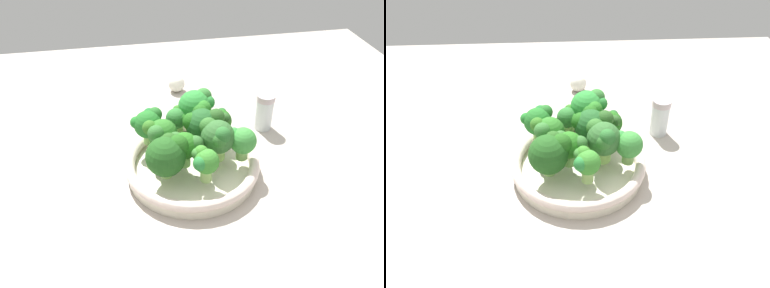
% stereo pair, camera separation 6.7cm
% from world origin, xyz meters
% --- Properties ---
extents(ground_plane, '(1.30, 1.30, 0.03)m').
position_xyz_m(ground_plane, '(0.00, 0.00, -0.01)').
color(ground_plane, '#B2A89C').
extents(bowl, '(0.24, 0.24, 0.03)m').
position_xyz_m(bowl, '(-0.01, -0.04, 0.02)').
color(bowl, '#F0E7CD').
rests_on(bowl, ground_plane).
extents(broccoli_floret_0, '(0.06, 0.06, 0.07)m').
position_xyz_m(broccoli_floret_0, '(0.06, -0.10, 0.08)').
color(broccoli_floret_0, '#8FCE64').
rests_on(broccoli_floret_0, bowl).
extents(broccoli_floret_1, '(0.06, 0.05, 0.07)m').
position_xyz_m(broccoli_floret_1, '(0.01, -0.02, 0.08)').
color(broccoli_floret_1, '#7ABF5B').
rests_on(broccoli_floret_1, bowl).
extents(broccoli_floret_2, '(0.08, 0.06, 0.07)m').
position_xyz_m(broccoli_floret_2, '(-0.03, -0.08, 0.08)').
color(broccoli_floret_2, '#76B84E').
rests_on(broccoli_floret_2, bowl).
extents(broccoli_floret_3, '(0.05, 0.05, 0.05)m').
position_xyz_m(broccoli_floret_3, '(-0.07, -0.10, 0.07)').
color(broccoli_floret_3, '#7BB259').
rests_on(broccoli_floret_3, bowl).
extents(broccoli_floret_4, '(0.05, 0.05, 0.06)m').
position_xyz_m(broccoli_floret_4, '(-0.09, -0.02, 0.07)').
color(broccoli_floret_4, '#84BC5F').
rests_on(broccoli_floret_4, bowl).
extents(broccoli_floret_5, '(0.06, 0.07, 0.08)m').
position_xyz_m(broccoli_floret_5, '(-0.05, -0.03, 0.08)').
color(broccoli_floret_5, '#92C85E').
rests_on(broccoli_floret_5, bowl).
extents(broccoli_floret_6, '(0.07, 0.07, 0.08)m').
position_xyz_m(broccoli_floret_6, '(-0.03, -0.13, 0.08)').
color(broccoli_floret_6, '#7BB553').
rests_on(broccoli_floret_6, bowl).
extents(broccoli_floret_7, '(0.07, 0.07, 0.07)m').
position_xyz_m(broccoli_floret_7, '(0.04, -0.01, 0.08)').
color(broccoli_floret_7, '#89BF5B').
rests_on(broccoli_floret_7, bowl).
extents(broccoli_floret_8, '(0.06, 0.06, 0.07)m').
position_xyz_m(broccoli_floret_8, '(0.05, -0.06, 0.08)').
color(broccoli_floret_8, '#7AB950').
rests_on(broccoli_floret_8, bowl).
extents(broccoli_floret_9, '(0.05, 0.05, 0.06)m').
position_xyz_m(broccoli_floret_9, '(-0.01, 0.02, 0.07)').
color(broccoli_floret_9, '#9DCC6C').
rests_on(broccoli_floret_9, bowl).
extents(broccoli_floret_10, '(0.04, 0.04, 0.05)m').
position_xyz_m(broccoli_floret_10, '(0.01, -0.12, 0.07)').
color(broccoli_floret_10, '#94D268').
rests_on(broccoli_floret_10, bowl).
extents(garlic_bulb, '(0.04, 0.04, 0.04)m').
position_xyz_m(garlic_bulb, '(-0.02, -0.34, 0.02)').
color(garlic_bulb, white).
rests_on(garlic_bulb, ground_plane).
extents(pepper_shaker, '(0.04, 0.04, 0.08)m').
position_xyz_m(pepper_shaker, '(-0.18, -0.15, 0.04)').
color(pepper_shaker, silver).
rests_on(pepper_shaker, ground_plane).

